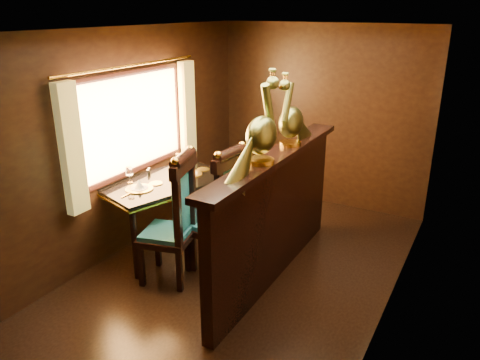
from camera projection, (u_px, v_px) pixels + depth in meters
The scene contains 8 objects.
ground at pixel (233, 281), 4.89m from camera, with size 5.00×5.00×0.00m, color black.
room_shell at pixel (225, 132), 4.39m from camera, with size 3.04×5.04×2.52m.
partition at pixel (275, 214), 4.74m from camera, with size 0.26×2.70×1.36m.
dining_table at pixel (165, 186), 5.33m from camera, with size 1.26×1.62×1.04m.
chair_left at pixel (178, 215), 4.66m from camera, with size 0.62×0.64×1.41m.
chair_right at pixel (224, 208), 4.81m from camera, with size 0.55×0.57×1.42m.
peacock_left at pixel (262, 118), 4.09m from camera, with size 0.26×0.69×0.83m, color #1A5030, non-canonical shape.
peacock_right at pixel (292, 109), 4.65m from camera, with size 0.24×0.64×0.76m, color #1A5030, non-canonical shape.
Camera 1 is at (2.10, -3.65, 2.69)m, focal length 35.00 mm.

